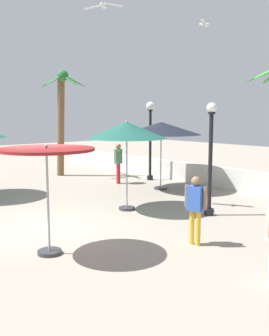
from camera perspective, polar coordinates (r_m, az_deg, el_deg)
name	(u,v)px	position (r m, az deg, el deg)	size (l,w,h in m)	color
ground_plane	(48,232)	(10.32, -12.62, -9.19)	(56.00, 56.00, 0.00)	#9E9384
boundary_wall	(240,180)	(15.80, 15.17, -1.75)	(25.20, 0.30, 0.85)	silver
patio_umbrella_0	(161,129)	(15.45, 3.92, 5.78)	(3.16, 3.16, 2.73)	#333338
patio_umbrella_2	(127,131)	(12.03, -1.16, 5.48)	(2.50, 2.50, 2.80)	#333338
patio_umbrella_4	(47,159)	(8.34, -12.74, 1.29)	(2.01, 2.01, 2.38)	#333338
palm_tree_2	(61,113)	(19.10, -10.67, 7.97)	(2.05, 2.02, 5.05)	brown
lamp_post_0	(210,154)	(11.61, 11.07, 2.00)	(0.30, 0.30, 3.33)	black
lamp_post_2	(150,131)	(17.68, 2.33, 5.44)	(0.38, 0.38, 3.55)	black
guest_0	(118,159)	(16.84, -2.39, 1.29)	(0.39, 0.49, 1.74)	#D8333F
guest_2	(195,204)	(9.02, 8.92, -5.21)	(0.55, 0.31, 1.60)	gold
seagull_0	(205,24)	(15.66, 10.25, 19.99)	(0.67, 1.06, 0.14)	white
seagull_1	(104,6)	(12.96, -4.53, 22.56)	(1.23, 0.77, 0.18)	white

